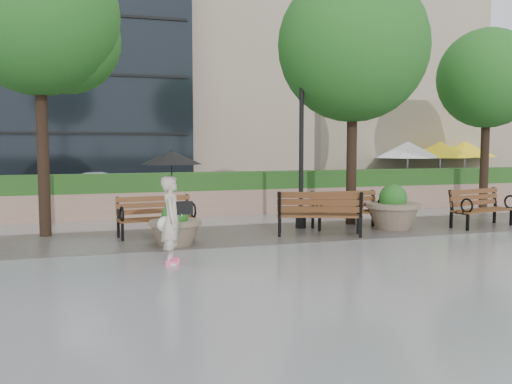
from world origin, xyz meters
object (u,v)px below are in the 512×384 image
object	(u,v)px
planter_right	(393,212)
pedestrian	(172,195)
bench_2	(319,223)
bench_3	(347,218)
bench_1	(156,225)
planter_left	(175,229)
lamppost	(301,160)
car_right	(106,190)
bench_4	(481,216)

from	to	relation	value
planter_right	pedestrian	size ratio (longest dim) A/B	0.67
bench_2	bench_3	bearing A→B (deg)	-123.69
bench_1	pedestrian	bearing A→B (deg)	-98.88
planter_left	lamppost	size ratio (longest dim) A/B	0.28
bench_2	car_right	xyz separation A→B (m)	(-4.66, 8.26, 0.28)
bench_1	bench_2	world-z (taller)	bench_2
bench_1	lamppost	xyz separation A→B (m)	(3.88, 0.28, 1.54)
planter_right	car_right	distance (m)	10.48
planter_left	car_right	world-z (taller)	car_right
bench_3	pedestrian	size ratio (longest dim) A/B	0.88
bench_3	lamppost	bearing A→B (deg)	160.75
bench_3	bench_4	distance (m)	3.71
planter_right	bench_4	bearing A→B (deg)	-9.40
bench_1	planter_left	bearing A→B (deg)	-85.58
bench_4	car_right	xyz separation A→B (m)	(-9.45, 8.25, 0.30)
bench_1	lamppost	world-z (taller)	lamppost
planter_right	bench_3	bearing A→B (deg)	161.04
bench_2	bench_4	world-z (taller)	bench_2
bench_3	bench_2	bearing A→B (deg)	-141.70
bench_4	planter_left	distance (m)	8.39
planter_right	bench_2	bearing A→B (deg)	-169.62
bench_2	planter_right	bearing A→B (deg)	-148.38
planter_left	planter_right	bearing A→B (deg)	6.59
bench_2	lamppost	xyz separation A→B (m)	(0.03, 1.28, 1.51)
bench_4	lamppost	world-z (taller)	lamppost
planter_right	bench_1	bearing A→B (deg)	174.59
bench_3	lamppost	size ratio (longest dim) A/B	0.45
bench_3	pedestrian	world-z (taller)	pedestrian
bench_2	bench_4	size ratio (longest dim) A/B	1.09
bench_2	bench_3	size ratio (longest dim) A/B	1.17
bench_2	car_right	world-z (taller)	car_right
bench_2	planter_left	size ratio (longest dim) A/B	1.89
lamppost	bench_3	bearing A→B (deg)	-22.48
bench_3	planter_left	world-z (taller)	bench_3
pedestrian	lamppost	bearing A→B (deg)	-34.73
bench_1	bench_3	world-z (taller)	bench_3
bench_3	planter_right	distance (m)	1.22
bench_1	planter_left	size ratio (longest dim) A/B	1.64
lamppost	car_right	size ratio (longest dim) A/B	1.14
bench_4	car_right	bearing A→B (deg)	125.44
bench_3	lamppost	xyz separation A→B (m)	(-1.13, 0.47, 1.54)
bench_1	lamppost	size ratio (longest dim) A/B	0.46
bench_1	car_right	xyz separation A→B (m)	(-0.82, 7.25, 0.31)
bench_3	lamppost	distance (m)	1.97
bench_4	planter_right	bearing A→B (deg)	157.15
planter_left	bench_2	bearing A→B (deg)	4.14
bench_1	planter_right	bearing A→B (deg)	-12.10
bench_3	bench_4	xyz separation A→B (m)	(3.63, -0.80, 0.01)
bench_1	planter_left	world-z (taller)	bench_1
car_right	pedestrian	world-z (taller)	pedestrian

